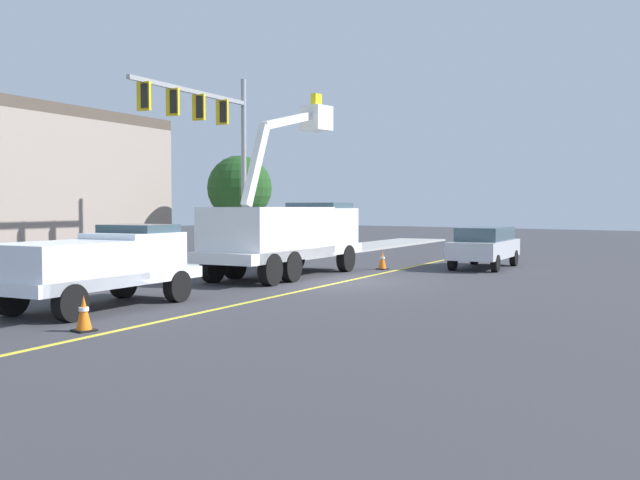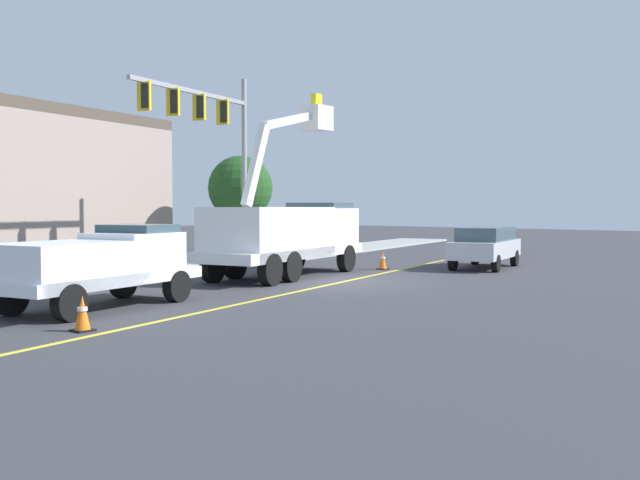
{
  "view_description": "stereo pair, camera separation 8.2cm",
  "coord_description": "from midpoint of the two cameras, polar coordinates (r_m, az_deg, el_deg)",
  "views": [
    {
      "loc": [
        -18.97,
        -14.45,
        2.53
      ],
      "look_at": [
        -0.14,
        0.81,
        1.4
      ],
      "focal_mm": 40.07,
      "sensor_mm": 36.0,
      "label": 1
    },
    {
      "loc": [
        -18.92,
        -14.51,
        2.53
      ],
      "look_at": [
        -0.14,
        0.81,
        1.4
      ],
      "focal_mm": 40.07,
      "sensor_mm": 36.0,
      "label": 2
    }
  ],
  "objects": [
    {
      "name": "passing_minivan",
      "position": [
        30.21,
        12.95,
        -0.35
      ],
      "size": [
        5.08,
        2.83,
        1.69
      ],
      "color": "silver",
      "rests_on": "ground"
    },
    {
      "name": "street_tree_right",
      "position": [
        35.5,
        -6.5,
        4.13
      ],
      "size": [
        3.18,
        3.18,
        5.06
      ],
      "color": "brown",
      "rests_on": "ground"
    },
    {
      "name": "sidewalk_far_side",
      "position": [
        28.1,
        -12.47,
        -2.44
      ],
      "size": [
        59.49,
        15.65,
        0.12
      ],
      "primitive_type": "cube",
      "rotation": [
        0.0,
        0.0,
        0.2
      ],
      "color": "#9E9E99",
      "rests_on": "ground"
    },
    {
      "name": "traffic_signal_mast",
      "position": [
        28.86,
        -8.83,
        8.71
      ],
      "size": [
        7.01,
        1.66,
        7.94
      ],
      "color": "gray",
      "rests_on": "ground"
    },
    {
      "name": "utility_bucket_truck",
      "position": [
        25.93,
        -2.76,
        0.62
      ],
      "size": [
        8.54,
        4.11,
        6.7
      ],
      "color": "white",
      "rests_on": "ground"
    },
    {
      "name": "ground",
      "position": [
        23.98,
        1.62,
        -3.39
      ],
      "size": [
        120.0,
        120.0,
        0.0
      ],
      "primitive_type": "plane",
      "color": "#38383D"
    },
    {
      "name": "traffic_cone_mid_front",
      "position": [
        28.93,
        4.92,
        -1.62
      ],
      "size": [
        0.4,
        0.4,
        0.75
      ],
      "color": "black",
      "rests_on": "ground"
    },
    {
      "name": "traffic_cone_leading",
      "position": [
        15.32,
        -18.49,
        -5.61
      ],
      "size": [
        0.4,
        0.4,
        0.73
      ],
      "color": "black",
      "rests_on": "ground"
    },
    {
      "name": "service_pickup_truck",
      "position": [
        18.52,
        -17.4,
        -1.82
      ],
      "size": [
        5.91,
        3.19,
        2.06
      ],
      "color": "white",
      "rests_on": "ground"
    },
    {
      "name": "lane_centre_stripe",
      "position": [
        23.98,
        1.62,
        -3.38
      ],
      "size": [
        49.0,
        10.26,
        0.01
      ],
      "primitive_type": "cube",
      "rotation": [
        0.0,
        0.0,
        0.2
      ],
      "color": "yellow",
      "rests_on": "ground"
    }
  ]
}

